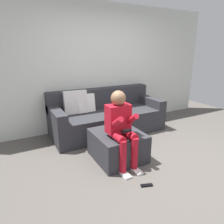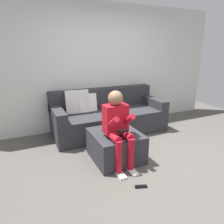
{
  "view_description": "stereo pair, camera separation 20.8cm",
  "coord_description": "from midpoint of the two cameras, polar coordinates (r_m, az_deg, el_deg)",
  "views": [
    {
      "loc": [
        -1.87,
        -2.07,
        1.67
      ],
      "look_at": [
        -0.25,
        0.98,
        0.61
      ],
      "focal_mm": 32.38,
      "sensor_mm": 36.0,
      "label": 1
    },
    {
      "loc": [
        -1.69,
        -2.16,
        1.67
      ],
      "look_at": [
        -0.25,
        0.98,
        0.61
      ],
      "focal_mm": 32.38,
      "sensor_mm": 36.0,
      "label": 2
    }
  ],
  "objects": [
    {
      "name": "remote_near_ottoman",
      "position": [
        2.77,
        7.52,
        -19.88
      ],
      "size": [
        0.16,
        0.09,
        0.02
      ],
      "primitive_type": "cube",
      "rotation": [
        0.0,
        0.0,
        -0.33
      ],
      "color": "black",
      "rests_on": "ground_plane"
    },
    {
      "name": "wall_back",
      "position": [
        4.53,
        -4.98,
        12.48
      ],
      "size": [
        5.74,
        0.1,
        2.62
      ],
      "primitive_type": "cube",
      "color": "silver",
      "rests_on": "ground_plane"
    },
    {
      "name": "ottoman",
      "position": [
        3.25,
        -0.29,
        -9.42
      ],
      "size": [
        0.72,
        0.78,
        0.44
      ],
      "primitive_type": "cube",
      "color": "#2D2D33",
      "rests_on": "ground_plane"
    },
    {
      "name": "couch_sectional",
      "position": [
        4.27,
        -3.2,
        -1.18
      ],
      "size": [
        2.31,
        0.97,
        0.92
      ],
      "color": "#2D2D33",
      "rests_on": "ground_plane"
    },
    {
      "name": "person_seated",
      "position": [
        2.91,
        0.49,
        -3.46
      ],
      "size": [
        0.35,
        0.59,
        1.13
      ],
      "color": "red",
      "rests_on": "ground_plane"
    },
    {
      "name": "ground_plane",
      "position": [
        3.23,
        10.56,
        -14.36
      ],
      "size": [
        7.46,
        7.46,
        0.0
      ],
      "primitive_type": "plane",
      "color": "#544F49"
    }
  ]
}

